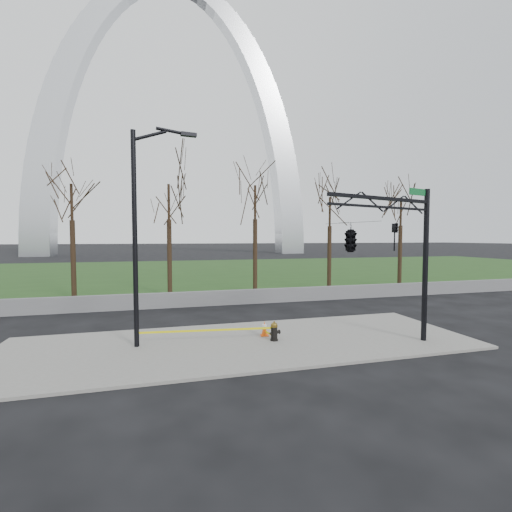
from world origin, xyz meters
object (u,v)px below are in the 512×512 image
object	(u,v)px
traffic_signal_mast	(367,237)
traffic_cone	(264,328)
street_light	(141,222)
fire_hydrant	(274,332)

from	to	relation	value
traffic_signal_mast	traffic_cone	bearing A→B (deg)	117.13
street_light	traffic_signal_mast	bearing A→B (deg)	-28.34
street_light	traffic_signal_mast	world-z (taller)	street_light
traffic_cone	street_light	size ratio (longest dim) A/B	0.07
fire_hydrant	traffic_signal_mast	bearing A→B (deg)	-50.38
fire_hydrant	traffic_cone	size ratio (longest dim) A/B	1.25
fire_hydrant	street_light	distance (m)	6.54
fire_hydrant	street_light	xyz separation A→B (m)	(-4.94, 0.65, 4.24)
street_light	traffic_signal_mast	size ratio (longest dim) A/B	1.37
traffic_cone	traffic_signal_mast	bearing A→B (deg)	-48.08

